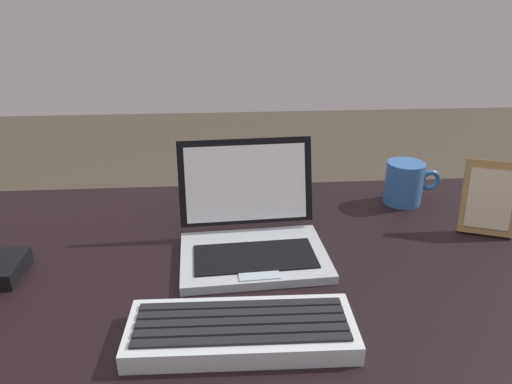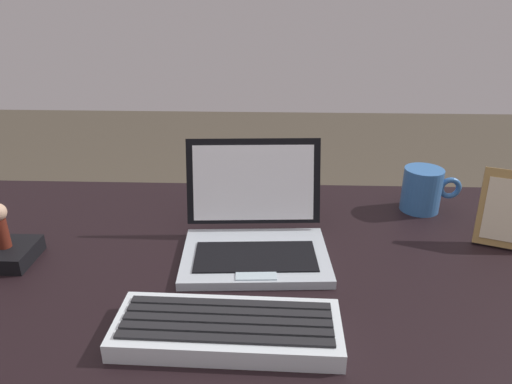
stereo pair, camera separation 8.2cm
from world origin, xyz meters
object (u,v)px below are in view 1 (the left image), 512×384
object	(u,v)px
external_keyboard	(242,330)
photo_frame	(489,199)
coffee_mug	(405,183)
laptop_front	(252,233)

from	to	relation	value
external_keyboard	photo_frame	distance (m)	0.63
external_keyboard	photo_frame	size ratio (longest dim) A/B	2.20
external_keyboard	coffee_mug	xyz separation A→B (m)	(0.42, 0.46, 0.04)
coffee_mug	photo_frame	bearing A→B (deg)	-52.15
coffee_mug	external_keyboard	bearing A→B (deg)	-132.23
external_keyboard	coffee_mug	distance (m)	0.63
laptop_front	external_keyboard	distance (m)	0.26
photo_frame	laptop_front	bearing A→B (deg)	-174.37
external_keyboard	coffee_mug	bearing A→B (deg)	47.77
photo_frame	coffee_mug	xyz separation A→B (m)	(-0.12, 0.16, -0.03)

